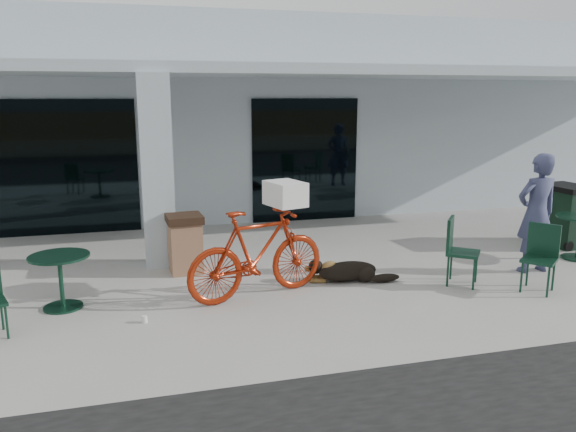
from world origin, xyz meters
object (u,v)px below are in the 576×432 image
object	(u,v)px
cafe_table_near	(61,282)
wheeled_bin	(565,215)
bicycle	(257,253)
dog	(348,270)
cafe_chair_far_a	(463,252)
person	(536,213)
trash_receptacle	(185,244)
cafe_chair_far_b	(539,259)

from	to	relation	value
cafe_table_near	wheeled_bin	size ratio (longest dim) A/B	0.68
bicycle	dog	bearing A→B (deg)	-94.84
cafe_chair_far_a	person	bearing A→B (deg)	-41.09
bicycle	person	size ratio (longest dim) A/B	1.10
cafe_table_near	trash_receptacle	xyz separation A→B (m)	(1.72, 1.15, 0.10)
dog	cafe_chair_far_a	distance (m)	1.73
cafe_table_near	person	bearing A→B (deg)	-2.04
person	wheeled_bin	bearing A→B (deg)	-144.03
cafe_chair_far_a	wheeled_bin	world-z (taller)	wheeled_bin
bicycle	cafe_table_near	world-z (taller)	bicycle
cafe_chair_far_b	cafe_chair_far_a	bearing A→B (deg)	-161.84
cafe_chair_far_b	person	xyz separation A→B (m)	(0.56, 0.83, 0.47)
cafe_chair_far_a	trash_receptacle	world-z (taller)	cafe_chair_far_a
cafe_chair_far_b	trash_receptacle	world-z (taller)	cafe_chair_far_b
trash_receptacle	wheeled_bin	size ratio (longest dim) A/B	0.82
cafe_table_near	person	xyz separation A→B (m)	(7.09, -0.25, 0.59)
dog	cafe_table_near	size ratio (longest dim) A/B	1.36
dog	cafe_chair_far_b	size ratio (longest dim) A/B	1.10
bicycle	cafe_chair_far_a	xyz separation A→B (m)	(3.06, -0.27, -0.13)
bicycle	cafe_table_near	bearing A→B (deg)	67.97
person	wheeled_bin	xyz separation A→B (m)	(1.67, 1.26, -0.38)
cafe_chair_far_b	trash_receptacle	size ratio (longest dim) A/B	1.04
dog	trash_receptacle	xyz separation A→B (m)	(-2.34, 1.10, 0.29)
bicycle	cafe_chair_far_b	xyz separation A→B (m)	(3.93, -0.83, -0.15)
person	trash_receptacle	distance (m)	5.57
dog	wheeled_bin	xyz separation A→B (m)	(4.70, 0.96, 0.39)
bicycle	cafe_table_near	xyz separation A→B (m)	(-2.60, 0.25, -0.27)
person	trash_receptacle	world-z (taller)	person
dog	person	xyz separation A→B (m)	(3.03, -0.30, 0.77)
dog	cafe_chair_far_a	size ratio (longest dim) A/B	1.06
bicycle	person	distance (m)	4.50
cafe_chair_far_b	wheeled_bin	distance (m)	3.05
bicycle	dog	world-z (taller)	bicycle
dog	wheeled_bin	size ratio (longest dim) A/B	0.93
cafe_table_near	cafe_chair_far_a	xyz separation A→B (m)	(5.66, -0.52, 0.14)
cafe_table_near	wheeled_bin	xyz separation A→B (m)	(8.76, 1.01, 0.20)
wheeled_bin	cafe_table_near	bearing A→B (deg)	-179.32
cafe_chair_far_b	wheeled_bin	world-z (taller)	wheeled_bin
bicycle	trash_receptacle	world-z (taller)	bicycle
person	dog	bearing A→B (deg)	-6.82
cafe_table_near	cafe_chair_far_a	size ratio (longest dim) A/B	0.77
bicycle	wheeled_bin	bearing A→B (deg)	-94.88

